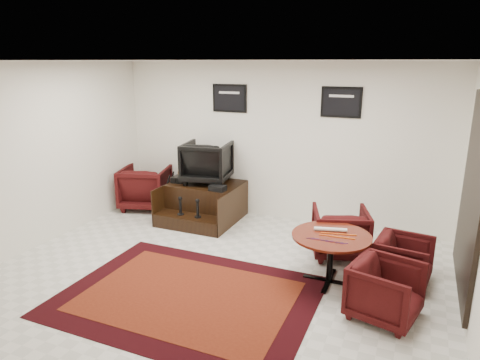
{
  "coord_description": "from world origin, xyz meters",
  "views": [
    {
      "loc": [
        2.34,
        -4.65,
        2.79
      ],
      "look_at": [
        -0.02,
        0.9,
        1.11
      ],
      "focal_mm": 32.0,
      "sensor_mm": 36.0,
      "label": 1
    }
  ],
  "objects_px": {
    "meeting_table": "(331,241)",
    "table_chair_back": "(340,230)",
    "shine_podium": "(204,203)",
    "armchair_side": "(146,185)",
    "shine_chair": "(207,160)",
    "table_chair_corner": "(386,288)",
    "table_chair_window": "(404,258)"
  },
  "relations": [
    {
      "from": "meeting_table",
      "to": "table_chair_corner",
      "type": "relative_size",
      "value": 1.4
    },
    {
      "from": "table_chair_back",
      "to": "table_chair_corner",
      "type": "height_order",
      "value": "table_chair_back"
    },
    {
      "from": "table_chair_corner",
      "to": "armchair_side",
      "type": "bearing_deg",
      "value": 79.76
    },
    {
      "from": "shine_podium",
      "to": "table_chair_corner",
      "type": "bearing_deg",
      "value": -31.3
    },
    {
      "from": "shine_podium",
      "to": "armchair_side",
      "type": "relative_size",
      "value": 1.44
    },
    {
      "from": "meeting_table",
      "to": "table_chair_back",
      "type": "xyz_separation_m",
      "value": [
        -0.03,
        0.87,
        -0.18
      ]
    },
    {
      "from": "shine_podium",
      "to": "meeting_table",
      "type": "distance_m",
      "value": 2.99
    },
    {
      "from": "shine_chair",
      "to": "armchair_side",
      "type": "height_order",
      "value": "shine_chair"
    },
    {
      "from": "shine_podium",
      "to": "armchair_side",
      "type": "xyz_separation_m",
      "value": [
        -1.34,
        0.09,
        0.15
      ]
    },
    {
      "from": "shine_podium",
      "to": "table_chair_corner",
      "type": "height_order",
      "value": "table_chair_corner"
    },
    {
      "from": "armchair_side",
      "to": "table_chair_back",
      "type": "relative_size",
      "value": 1.13
    },
    {
      "from": "shine_podium",
      "to": "shine_chair",
      "type": "distance_m",
      "value": 0.78
    },
    {
      "from": "shine_chair",
      "to": "table_chair_back",
      "type": "relative_size",
      "value": 1.03
    },
    {
      "from": "shine_podium",
      "to": "armchair_side",
      "type": "height_order",
      "value": "armchair_side"
    },
    {
      "from": "shine_podium",
      "to": "meeting_table",
      "type": "bearing_deg",
      "value": -29.38
    },
    {
      "from": "shine_chair",
      "to": "table_chair_window",
      "type": "xyz_separation_m",
      "value": [
        3.48,
        -1.24,
        -0.73
      ]
    },
    {
      "from": "armchair_side",
      "to": "table_chair_back",
      "type": "bearing_deg",
      "value": 153.56
    },
    {
      "from": "meeting_table",
      "to": "table_chair_back",
      "type": "distance_m",
      "value": 0.89
    },
    {
      "from": "shine_podium",
      "to": "shine_chair",
      "type": "xyz_separation_m",
      "value": [
        0.0,
        0.14,
        0.77
      ]
    },
    {
      "from": "shine_chair",
      "to": "meeting_table",
      "type": "distance_m",
      "value": 3.09
    },
    {
      "from": "table_chair_back",
      "to": "table_chair_corner",
      "type": "bearing_deg",
      "value": 100.02
    },
    {
      "from": "armchair_side",
      "to": "table_chair_corner",
      "type": "bearing_deg",
      "value": 139.13
    },
    {
      "from": "meeting_table",
      "to": "table_chair_corner",
      "type": "distance_m",
      "value": 0.95
    },
    {
      "from": "table_chair_corner",
      "to": "shine_chair",
      "type": "bearing_deg",
      "value": 71.13
    },
    {
      "from": "armchair_side",
      "to": "meeting_table",
      "type": "distance_m",
      "value": 4.23
    },
    {
      "from": "table_chair_back",
      "to": "table_chair_corner",
      "type": "xyz_separation_m",
      "value": [
        0.77,
        -1.43,
        -0.04
      ]
    },
    {
      "from": "shine_podium",
      "to": "meeting_table",
      "type": "height_order",
      "value": "meeting_table"
    },
    {
      "from": "armchair_side",
      "to": "table_chair_back",
      "type": "xyz_separation_m",
      "value": [
        3.9,
        -0.68,
        -0.05
      ]
    },
    {
      "from": "shine_chair",
      "to": "table_chair_corner",
      "type": "relative_size",
      "value": 1.14
    },
    {
      "from": "table_chair_window",
      "to": "table_chair_corner",
      "type": "bearing_deg",
      "value": 178.78
    },
    {
      "from": "shine_chair",
      "to": "table_chair_back",
      "type": "xyz_separation_m",
      "value": [
        2.56,
        -0.73,
        -0.67
      ]
    },
    {
      "from": "shine_chair",
      "to": "table_chair_back",
      "type": "distance_m",
      "value": 2.75
    }
  ]
}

